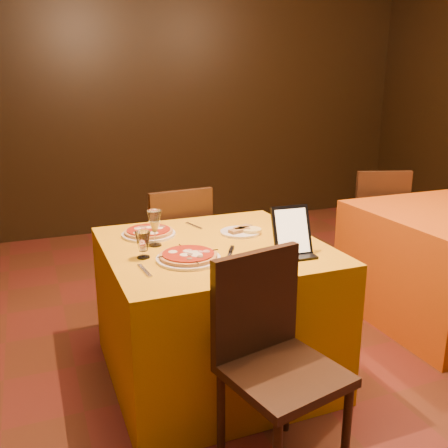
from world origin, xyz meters
name	(u,v)px	position (x,y,z in m)	size (l,w,h in m)	color
floor	(329,411)	(0.00, 0.00, -0.01)	(6.00, 7.00, 0.01)	#5E2D19
wall_back	(150,98)	(0.00, 3.50, 1.40)	(6.00, 0.01, 2.80)	black
main_table	(214,310)	(-0.40, 0.53, 0.38)	(1.10, 1.10, 0.75)	orange
chair_main_near	(284,373)	(-0.40, -0.25, 0.46)	(0.37, 0.37, 0.91)	#311E10
chair_main_far	(172,251)	(-0.40, 1.35, 0.46)	(0.43, 0.43, 0.91)	black
chair_side_far	(372,222)	(1.32, 1.44, 0.46)	(0.48, 0.48, 0.91)	black
pizza_near	(188,257)	(-0.60, 0.35, 0.77)	(0.31, 0.31, 0.03)	white
pizza_far	(149,233)	(-0.68, 0.81, 0.77)	(0.29, 0.29, 0.03)	white
cutlet_dish	(240,231)	(-0.20, 0.66, 0.76)	(0.22, 0.22, 0.03)	white
wine_glass	(155,228)	(-0.69, 0.62, 0.84)	(0.08, 0.08, 0.19)	#FBF38E
water_glass	(143,245)	(-0.79, 0.46, 0.81)	(0.06, 0.06, 0.13)	white
tablet	(292,231)	(-0.11, 0.25, 0.87)	(0.19, 0.02, 0.24)	black
knife	(229,256)	(-0.40, 0.33, 0.75)	(0.24, 0.02, 0.01)	silver
fork_near	(145,271)	(-0.82, 0.29, 0.75)	(0.17, 0.02, 0.01)	silver
fork_far	(194,226)	(-0.39, 0.89, 0.75)	(0.16, 0.02, 0.01)	#BABBC1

